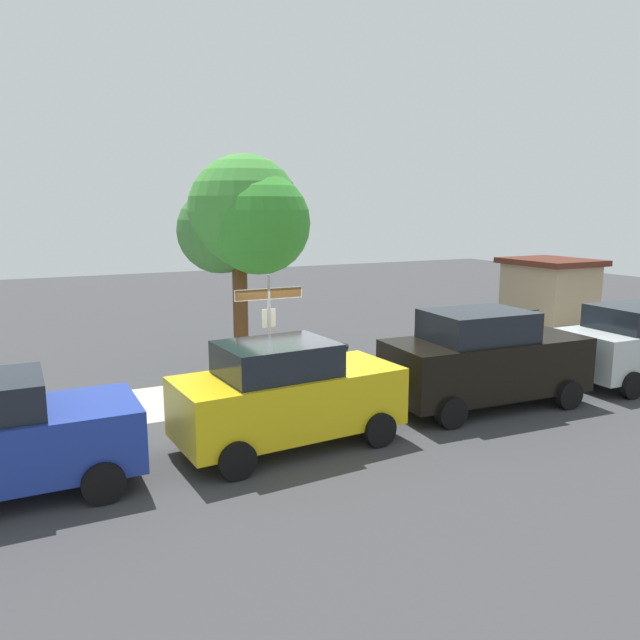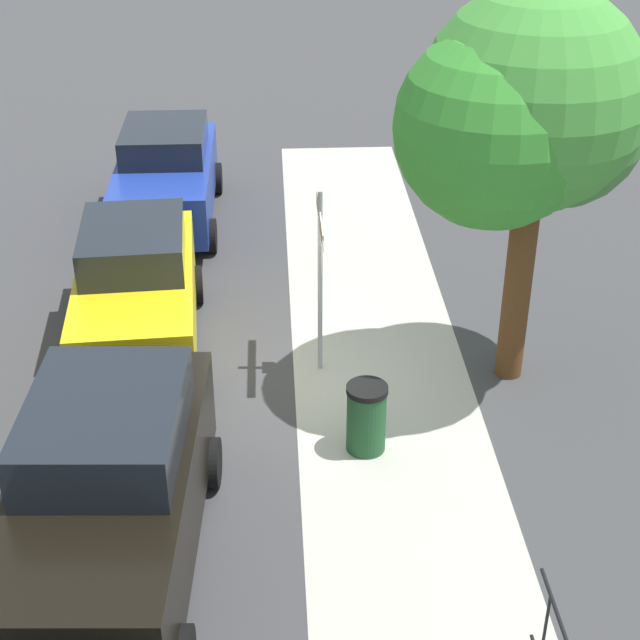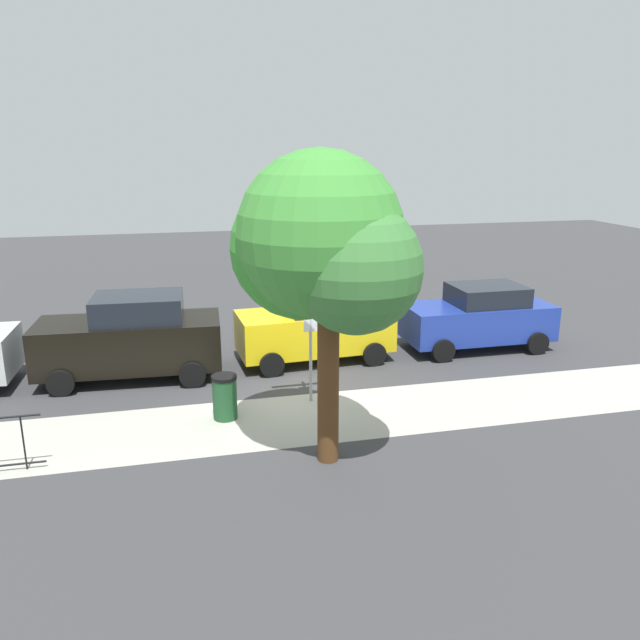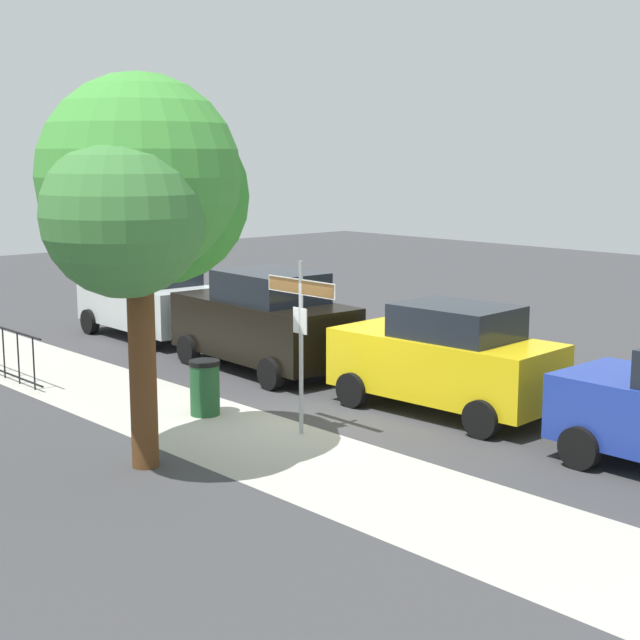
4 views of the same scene
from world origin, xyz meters
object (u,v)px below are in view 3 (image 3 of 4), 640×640
at_px(shade_tree, 322,247).
at_px(car_blue, 479,317).
at_px(car_yellow, 316,326).
at_px(trash_bin, 225,397).
at_px(car_black, 131,338).
at_px(street_sign, 311,319).

relative_size(shade_tree, car_blue, 1.35).
height_order(car_blue, car_yellow, car_yellow).
relative_size(car_blue, trash_bin, 4.29).
distance_m(car_yellow, car_black, 4.80).
bearing_deg(car_blue, trash_bin, 22.97).
bearing_deg(street_sign, shade_tree, 81.80).
bearing_deg(shade_tree, trash_bin, -52.70).
xyz_separation_m(street_sign, car_yellow, (-0.76, -2.74, -0.98)).
relative_size(car_yellow, car_black, 0.93).
bearing_deg(trash_bin, car_black, -55.90).
xyz_separation_m(street_sign, shade_tree, (0.38, 2.63, 2.03)).
xyz_separation_m(shade_tree, trash_bin, (1.62, -2.13, -3.51)).
xyz_separation_m(shade_tree, car_black, (3.66, -5.14, -2.94)).
distance_m(street_sign, shade_tree, 3.35).
height_order(shade_tree, car_blue, shade_tree).
distance_m(street_sign, car_black, 4.84).
height_order(street_sign, car_black, street_sign).
bearing_deg(trash_bin, car_yellow, -130.44).
relative_size(shade_tree, car_black, 1.25).
distance_m(car_blue, trash_bin, 8.23).
height_order(shade_tree, car_black, shade_tree).
height_order(car_yellow, trash_bin, car_yellow).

